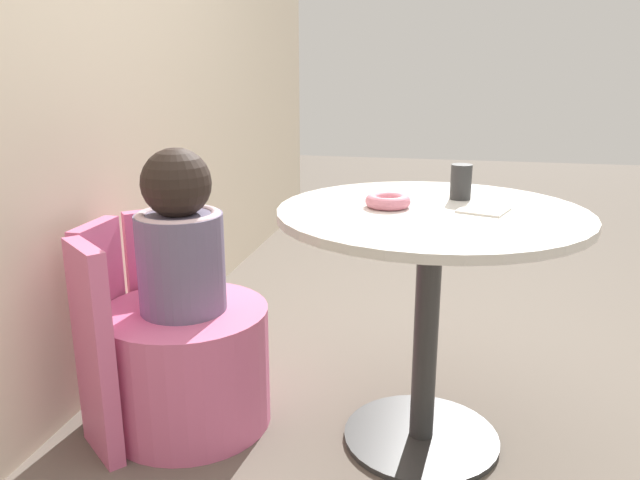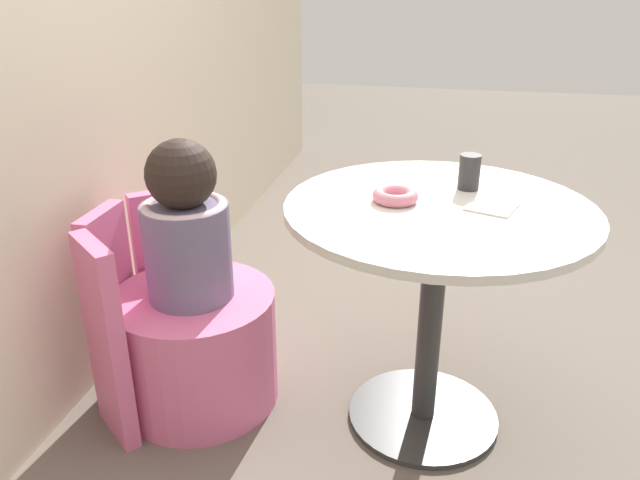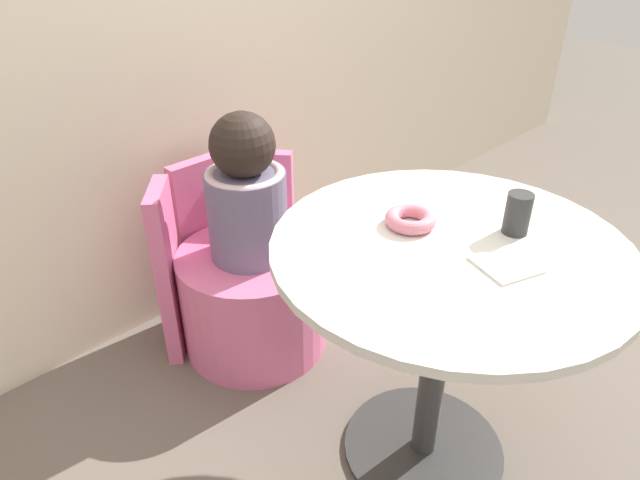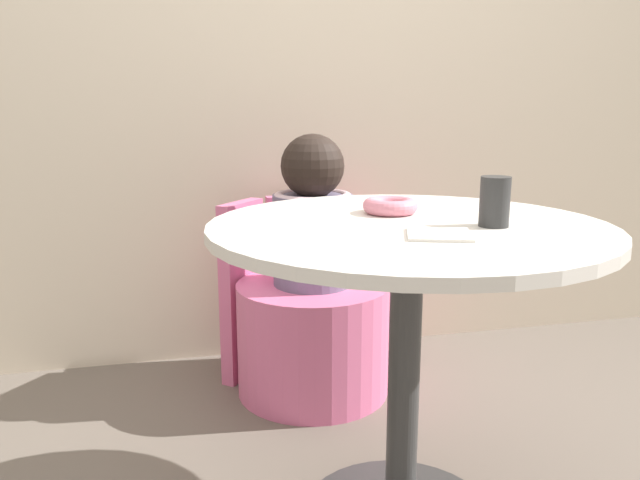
{
  "view_description": "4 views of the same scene",
  "coord_description": "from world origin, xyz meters",
  "px_view_note": "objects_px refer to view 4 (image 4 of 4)",
  "views": [
    {
      "loc": [
        -1.78,
        -0.08,
        1.12
      ],
      "look_at": [
        -0.07,
        0.29,
        0.63
      ],
      "focal_mm": 35.0,
      "sensor_mm": 36.0,
      "label": 1
    },
    {
      "loc": [
        -1.71,
        -0.04,
        1.34
      ],
      "look_at": [
        -0.13,
        0.29,
        0.63
      ],
      "focal_mm": 35.0,
      "sensor_mm": 36.0,
      "label": 2
    },
    {
      "loc": [
        -1.09,
        -0.64,
        1.44
      ],
      "look_at": [
        -0.08,
        0.39,
        0.58
      ],
      "focal_mm": 32.0,
      "sensor_mm": 36.0,
      "label": 3
    },
    {
      "loc": [
        -0.55,
        -1.27,
        0.98
      ],
      "look_at": [
        -0.15,
        0.36,
        0.62
      ],
      "focal_mm": 35.0,
      "sensor_mm": 36.0,
      "label": 4
    }
  ],
  "objects_px": {
    "round_table": "(406,299)",
    "cup": "(495,202)",
    "child_figure": "(313,217)",
    "donut": "(390,206)",
    "tub_chair": "(313,338)"
  },
  "relations": [
    {
      "from": "tub_chair",
      "to": "child_figure",
      "type": "distance_m",
      "value": 0.42
    },
    {
      "from": "tub_chair",
      "to": "child_figure",
      "type": "relative_size",
      "value": 1.04
    },
    {
      "from": "round_table",
      "to": "donut",
      "type": "relative_size",
      "value": 6.74
    },
    {
      "from": "donut",
      "to": "cup",
      "type": "xyz_separation_m",
      "value": [
        0.16,
        -0.2,
        0.03
      ]
    },
    {
      "from": "cup",
      "to": "tub_chair",
      "type": "bearing_deg",
      "value": 103.81
    },
    {
      "from": "round_table",
      "to": "tub_chair",
      "type": "height_order",
      "value": "round_table"
    },
    {
      "from": "tub_chair",
      "to": "cup",
      "type": "relative_size",
      "value": 4.99
    },
    {
      "from": "round_table",
      "to": "cup",
      "type": "bearing_deg",
      "value": -25.72
    },
    {
      "from": "round_table",
      "to": "tub_chair",
      "type": "distance_m",
      "value": 0.83
    },
    {
      "from": "round_table",
      "to": "donut",
      "type": "xyz_separation_m",
      "value": [
        0.0,
        0.12,
        0.19
      ]
    },
    {
      "from": "donut",
      "to": "cup",
      "type": "distance_m",
      "value": 0.26
    },
    {
      "from": "child_figure",
      "to": "donut",
      "type": "bearing_deg",
      "value": -85.82
    },
    {
      "from": "round_table",
      "to": "tub_chair",
      "type": "relative_size",
      "value": 1.67
    },
    {
      "from": "tub_chair",
      "to": "donut",
      "type": "xyz_separation_m",
      "value": [
        0.05,
        -0.62,
        0.56
      ]
    },
    {
      "from": "donut",
      "to": "round_table",
      "type": "bearing_deg",
      "value": -91.08
    }
  ]
}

